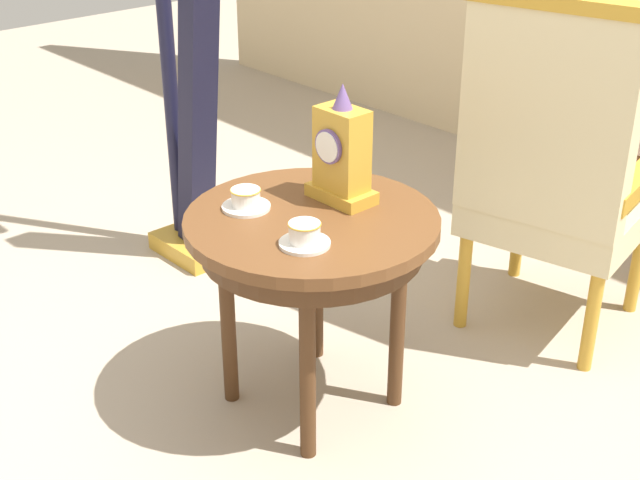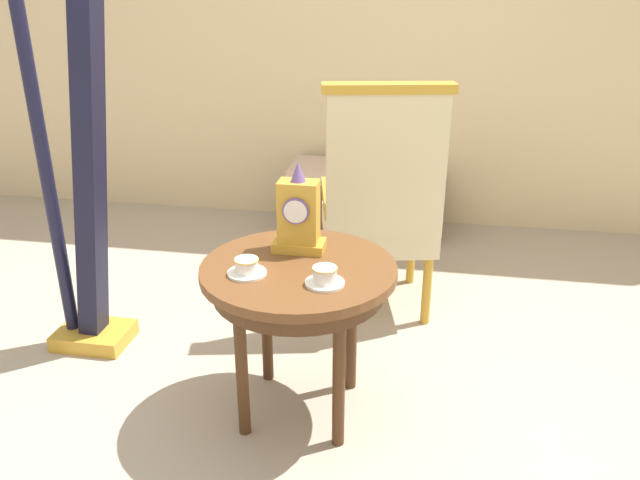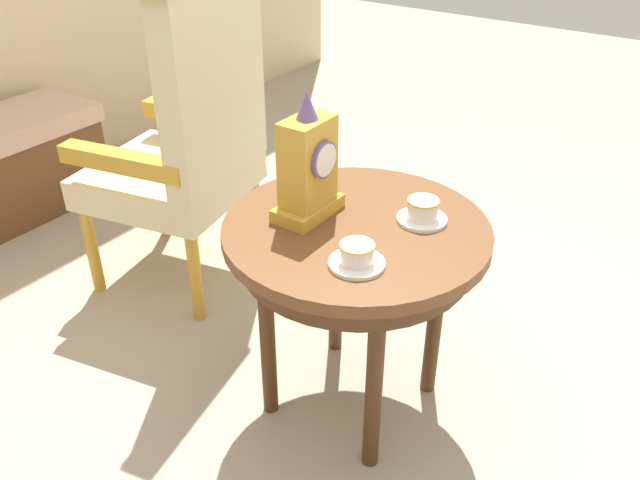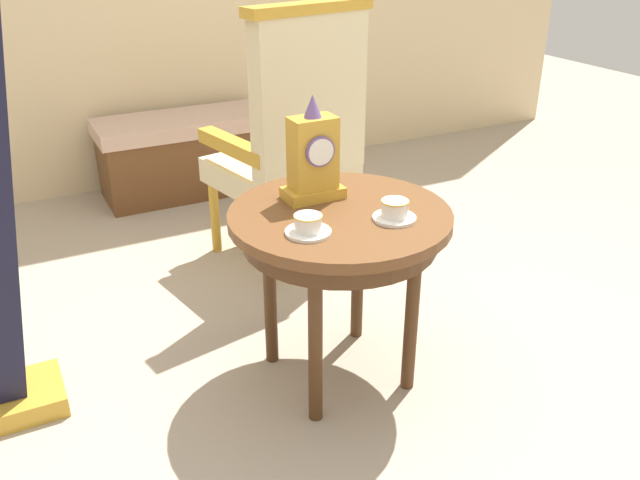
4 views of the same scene
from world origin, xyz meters
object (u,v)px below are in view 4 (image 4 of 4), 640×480
(side_table, at_px, (340,233))
(armchair, at_px, (293,137))
(teacup_right, at_px, (395,211))
(window_bench, at_px, (186,154))
(mantel_clock, at_px, (313,158))
(teacup_left, at_px, (308,225))

(side_table, xyz_separation_m, armchair, (0.22, 0.81, 0.06))
(teacup_right, height_order, window_bench, teacup_right)
(side_table, relative_size, mantel_clock, 2.07)
(teacup_right, bearing_deg, mantel_clock, 118.30)
(side_table, distance_m, teacup_right, 0.20)
(armchair, height_order, window_bench, armchair)
(teacup_right, bearing_deg, window_bench, 92.01)
(teacup_right, relative_size, armchair, 0.12)
(side_table, relative_size, teacup_right, 5.29)
(teacup_left, distance_m, teacup_right, 0.28)
(teacup_right, distance_m, window_bench, 2.05)
(side_table, distance_m, mantel_clock, 0.25)
(teacup_right, distance_m, armchair, 0.95)
(teacup_left, bearing_deg, window_bench, 84.13)
(teacup_right, bearing_deg, teacup_left, 174.10)
(window_bench, bearing_deg, teacup_right, -87.99)
(teacup_left, bearing_deg, teacup_right, -5.90)
(side_table, height_order, mantel_clock, mantel_clock)
(side_table, relative_size, armchair, 0.61)
(armchair, bearing_deg, teacup_right, -96.31)
(mantel_clock, bearing_deg, teacup_right, -61.70)
(teacup_left, distance_m, mantel_clock, 0.29)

